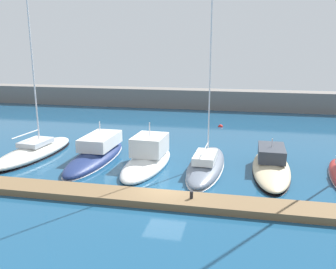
% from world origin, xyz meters
% --- Properties ---
extents(ground_plane, '(120.00, 120.00, 0.00)m').
position_xyz_m(ground_plane, '(0.00, 0.00, 0.00)').
color(ground_plane, navy).
extents(dock_pier, '(29.40, 2.07, 0.43)m').
position_xyz_m(dock_pier, '(0.00, -1.37, 0.22)').
color(dock_pier, brown).
rests_on(dock_pier, ground_plane).
extents(breakwater_seawall, '(108.00, 3.57, 2.82)m').
position_xyz_m(breakwater_seawall, '(0.00, 33.04, 1.41)').
color(breakwater_seawall, slate).
rests_on(breakwater_seawall, ground_plane).
extents(sailboat_ivory_nearest, '(3.82, 10.04, 18.73)m').
position_xyz_m(sailboat_ivory_nearest, '(-12.65, 5.64, 0.42)').
color(sailboat_ivory_nearest, silver).
rests_on(sailboat_ivory_nearest, ground_plane).
extents(motorboat_navy_second, '(2.94, 10.09, 3.39)m').
position_xyz_m(motorboat_navy_second, '(-7.07, 5.86, 0.49)').
color(motorboat_navy_second, navy).
rests_on(motorboat_navy_second, ground_plane).
extents(motorboat_white_third, '(3.36, 8.94, 3.73)m').
position_xyz_m(motorboat_white_third, '(-2.50, 5.22, 0.60)').
color(motorboat_white_third, white).
rests_on(motorboat_white_third, ground_plane).
extents(sailboat_slate_fourth, '(2.95, 9.87, 19.18)m').
position_xyz_m(sailboat_slate_fourth, '(2.08, 5.32, 0.36)').
color(sailboat_slate_fourth, slate).
rests_on(sailboat_slate_fourth, ground_plane).
extents(motorboat_sand_fifth, '(2.95, 9.82, 2.54)m').
position_xyz_m(motorboat_sand_fifth, '(6.91, 5.89, 0.43)').
color(motorboat_sand_fifth, beige).
rests_on(motorboat_sand_fifth, ground_plane).
extents(mooring_buoy_red, '(0.55, 0.55, 0.55)m').
position_xyz_m(mooring_buoy_red, '(2.19, 20.41, 0.00)').
color(mooring_buoy_red, red).
rests_on(mooring_buoy_red, ground_plane).
extents(dock_bollard, '(0.20, 0.20, 0.44)m').
position_xyz_m(dock_bollard, '(1.90, -1.37, 0.65)').
color(dock_bollard, black).
rests_on(dock_bollard, dock_pier).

